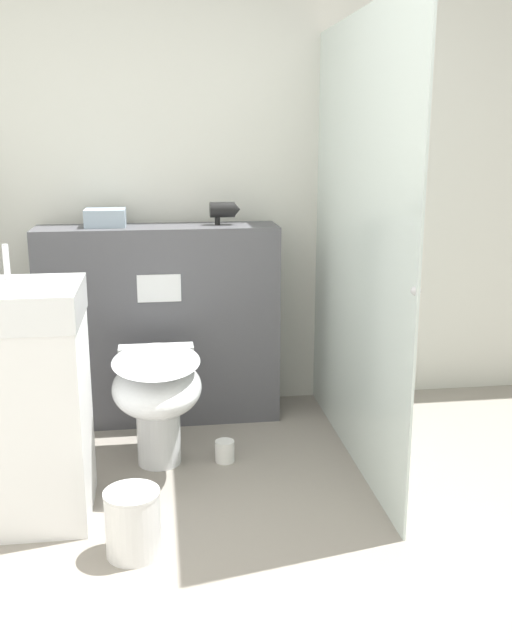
% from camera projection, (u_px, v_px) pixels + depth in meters
% --- Properties ---
extents(ground_plane, '(12.00, 12.00, 0.00)m').
position_uv_depth(ground_plane, '(299.00, 616.00, 2.30)').
color(ground_plane, gray).
extents(wall_back, '(8.00, 0.06, 2.50)m').
position_uv_depth(wall_back, '(231.00, 183.00, 3.91)').
color(wall_back, silver).
rests_on(wall_back, ground_plane).
extents(partition_panel, '(1.25, 0.32, 1.05)m').
position_uv_depth(partition_panel, '(160.00, 325.00, 3.80)').
color(partition_panel, '#4C4C51').
rests_on(partition_panel, ground_plane).
extents(shower_glass, '(0.04, 1.60, 2.03)m').
position_uv_depth(shower_glass, '(357.00, 247.00, 3.24)').
color(shower_glass, silver).
rests_on(shower_glass, ground_plane).
extents(toilet, '(0.40, 0.66, 0.55)m').
position_uv_depth(toilet, '(157.00, 391.00, 3.23)').
color(toilet, white).
rests_on(toilet, ground_plane).
extents(sink_vanity, '(0.58, 0.47, 1.09)m').
position_uv_depth(sink_vanity, '(12.00, 404.00, 2.80)').
color(sink_vanity, white).
rests_on(sink_vanity, ground_plane).
extents(hair_drier, '(0.16, 0.08, 0.12)m').
position_uv_depth(hair_drier, '(224.00, 210.00, 3.71)').
color(hair_drier, black).
rests_on(hair_drier, partition_panel).
extents(folded_towel, '(0.20, 0.20, 0.09)m').
position_uv_depth(folded_towel, '(105.00, 218.00, 3.65)').
color(folded_towel, '#8C9EAD').
rests_on(folded_towel, partition_panel).
extents(spare_toilet_roll, '(0.09, 0.09, 0.10)m').
position_uv_depth(spare_toilet_roll, '(225.00, 451.00, 3.38)').
color(spare_toilet_roll, white).
rests_on(spare_toilet_roll, ground_plane).
extents(waste_bin, '(0.21, 0.21, 0.25)m').
position_uv_depth(waste_bin, '(133.00, 523.00, 2.61)').
color(waste_bin, silver).
rests_on(waste_bin, ground_plane).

